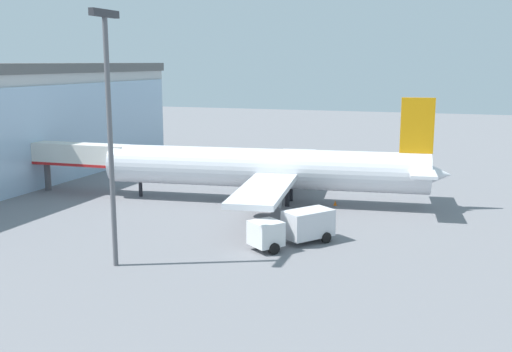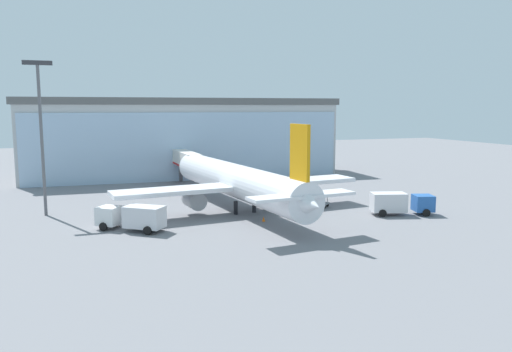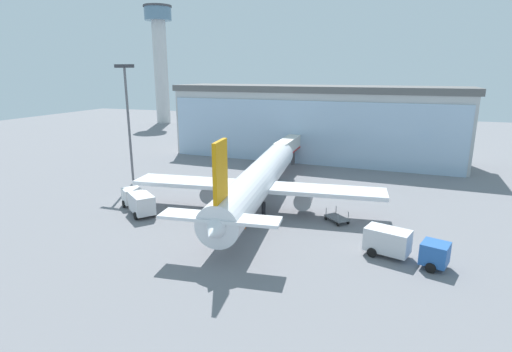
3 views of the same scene
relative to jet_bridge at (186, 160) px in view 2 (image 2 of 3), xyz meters
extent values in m
plane|color=slate|center=(2.17, -26.98, -4.19)|extent=(240.00, 240.00, 0.00)
cube|color=#B6B6B6|center=(2.17, 11.90, 2.38)|extent=(56.32, 14.74, 13.14)
cube|color=#A5BFDA|center=(1.93, 5.42, 1.72)|extent=(54.74, 2.34, 11.83)
cube|color=#585858|center=(2.17, 11.90, 9.55)|extent=(57.45, 15.03, 1.20)
cube|color=silver|center=(0.00, -0.10, 0.18)|extent=(2.43, 11.63, 2.40)
cube|color=red|center=(0.00, -0.10, -0.87)|extent=(2.47, 11.63, 0.30)
cylinder|color=#4C4C51|center=(-0.08, 4.25, -2.61)|extent=(0.70, 0.70, 3.17)
cylinder|color=#59595E|center=(-20.45, -16.75, 4.54)|extent=(0.36, 0.36, 17.47)
cube|color=#333338|center=(-20.45, -16.75, 13.53)|extent=(3.20, 0.40, 0.50)
cylinder|color=silver|center=(1.79, -21.09, -0.54)|extent=(7.72, 33.71, 4.10)
cone|color=silver|center=(-0.03, -4.46, -0.54)|extent=(4.40, 3.43, 4.10)
cone|color=silver|center=(3.61, -37.72, -0.54)|extent=(4.10, 4.38, 3.69)
cube|color=silver|center=(1.97, -22.76, -0.95)|extent=(31.34, 7.56, 0.50)
cube|color=silver|center=(3.50, -36.73, 0.07)|extent=(11.20, 3.58, 0.30)
cube|color=orange|center=(3.45, -36.23, 4.21)|extent=(0.71, 3.22, 5.42)
cylinder|color=gray|center=(-3.95, -22.90, -2.30)|extent=(2.44, 3.41, 2.10)
cylinder|color=gray|center=(7.79, -21.62, -2.30)|extent=(2.44, 3.41, 2.10)
cylinder|color=black|center=(0.86, -23.88, -3.39)|extent=(0.50, 0.50, 1.60)
cylinder|color=black|center=(3.30, -23.62, -3.39)|extent=(0.50, 0.50, 1.60)
cylinder|color=black|center=(0.30, -7.44, -3.39)|extent=(0.40, 0.40, 1.60)
cube|color=silver|center=(-13.78, -26.09, -2.79)|extent=(3.09, 3.09, 1.90)
cube|color=silver|center=(-10.48, -28.69, -2.64)|extent=(4.50, 4.21, 2.20)
cylinder|color=black|center=(-14.46, -26.95, -3.74)|extent=(0.89, 0.79, 0.90)
cylinder|color=black|center=(-13.09, -25.22, -3.74)|extent=(0.89, 0.79, 0.90)
cylinder|color=black|center=(-10.38, -30.17, -3.74)|extent=(0.89, 0.79, 0.90)
cylinder|color=black|center=(-9.01, -28.45, -3.74)|extent=(0.89, 0.79, 0.90)
cube|color=#2659A5|center=(21.81, -31.60, -2.79)|extent=(2.74, 2.74, 1.90)
cube|color=silver|center=(17.79, -30.39, -2.64)|extent=(4.46, 3.26, 2.20)
cylinder|color=black|center=(22.13, -30.54, -3.74)|extent=(0.95, 0.55, 0.90)
cylinder|color=black|center=(21.49, -32.65, -3.74)|extent=(0.95, 0.55, 0.90)
cylinder|color=black|center=(17.14, -29.05, -3.74)|extent=(0.95, 0.55, 0.90)
cylinder|color=black|center=(16.51, -31.16, -3.74)|extent=(0.95, 0.55, 0.90)
cube|color=slate|center=(12.09, -23.15, -3.67)|extent=(3.13, 3.10, 0.16)
cylinder|color=black|center=(10.78, -22.89, -3.97)|extent=(0.40, 0.39, 0.44)
cylinder|color=slate|center=(10.78, -22.89, -3.14)|extent=(0.08, 0.08, 0.90)
cylinder|color=black|center=(11.78, -21.85, -3.97)|extent=(0.40, 0.39, 0.44)
cylinder|color=slate|center=(11.78, -21.85, -3.14)|extent=(0.08, 0.08, 0.90)
cylinder|color=black|center=(12.39, -24.45, -3.97)|extent=(0.40, 0.39, 0.44)
cylinder|color=slate|center=(12.39, -24.45, -3.14)|extent=(0.08, 0.08, 0.90)
cylinder|color=black|center=(13.39, -23.41, -3.97)|extent=(0.40, 0.39, 0.44)
cylinder|color=slate|center=(13.39, -23.41, -3.14)|extent=(0.08, 0.08, 0.90)
cone|color=orange|center=(2.68, -28.50, -3.92)|extent=(0.36, 0.36, 0.55)
cone|color=orange|center=(-12.14, -24.48, -3.92)|extent=(0.36, 0.36, 0.55)
camera|label=1|loc=(-56.70, -39.16, 10.34)|focal=42.00mm
camera|label=2|loc=(-16.72, -79.65, 8.50)|focal=35.00mm
camera|label=3|loc=(17.65, -67.18, 12.56)|focal=28.00mm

